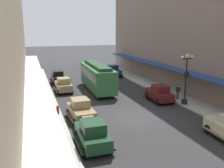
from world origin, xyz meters
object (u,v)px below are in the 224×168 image
(parked_car_1, at_px, (92,133))
(pedestrian_3, at_px, (178,92))
(parked_car_0, at_px, (159,93))
(parked_car_3, at_px, (58,77))
(parked_car_5, at_px, (63,85))
(streetcar, at_px, (97,76))
(pedestrian_0, at_px, (36,97))
(fire_hydrant, at_px, (58,110))
(pedestrian_2, at_px, (33,85))
(pedestrian_4, at_px, (34,78))
(parked_car_2, at_px, (113,70))
(pedestrian_1, at_px, (41,104))
(lamp_post_with_clock, at_px, (186,77))
(parked_car_6, at_px, (81,109))

(parked_car_1, distance_m, pedestrian_3, 13.86)
(parked_car_0, relative_size, parked_car_3, 1.01)
(parked_car_5, height_order, streetcar, streetcar)
(streetcar, bearing_deg, pedestrian_0, -148.57)
(fire_hydrant, xyz_separation_m, pedestrian_2, (-1.88, 9.38, 0.45))
(parked_car_1, height_order, pedestrian_4, parked_car_1)
(parked_car_2, relative_size, pedestrian_1, 2.56)
(pedestrian_1, distance_m, pedestrian_3, 14.55)
(parked_car_3, bearing_deg, parked_car_1, -90.45)
(parked_car_5, distance_m, pedestrian_2, 3.67)
(parked_car_1, relative_size, pedestrian_1, 2.56)
(parked_car_5, relative_size, pedestrian_2, 2.57)
(lamp_post_with_clock, bearing_deg, parked_car_2, 94.97)
(streetcar, bearing_deg, lamp_post_with_clock, -53.24)
(parked_car_1, bearing_deg, parked_car_2, 67.67)
(parked_car_6, height_order, fire_hydrant, parked_car_6)
(parked_car_3, bearing_deg, pedestrian_0, -108.16)
(pedestrian_0, relative_size, pedestrian_2, 1.00)
(parked_car_5, distance_m, pedestrian_1, 8.33)
(pedestrian_0, relative_size, pedestrian_3, 1.00)
(parked_car_6, relative_size, pedestrian_1, 2.58)
(parked_car_3, relative_size, pedestrian_0, 2.56)
(parked_car_2, xyz_separation_m, streetcar, (-5.25, -8.77, 0.96))
(pedestrian_2, bearing_deg, fire_hydrant, -78.67)
(parked_car_0, bearing_deg, pedestrian_2, 147.34)
(lamp_post_with_clock, height_order, pedestrian_3, lamp_post_with_clock)
(parked_car_0, bearing_deg, pedestrian_3, -11.21)
(fire_hydrant, bearing_deg, pedestrian_2, 101.33)
(parked_car_0, xyz_separation_m, pedestrian_2, (-12.93, 8.29, 0.07))
(parked_car_0, bearing_deg, pedestrian_4, 134.29)
(parked_car_0, height_order, streetcar, streetcar)
(parked_car_0, xyz_separation_m, pedestrian_1, (-12.49, -0.21, 0.07))
(pedestrian_3, bearing_deg, pedestrian_1, 179.24)
(parked_car_1, xyz_separation_m, parked_car_3, (0.16, 20.59, 0.00))
(pedestrian_2, bearing_deg, lamp_post_with_clock, -35.61)
(parked_car_3, xyz_separation_m, pedestrian_1, (-3.09, -12.85, 0.07))
(streetcar, height_order, pedestrian_0, streetcar)
(streetcar, xyz_separation_m, pedestrian_0, (-7.73, -4.72, -0.89))
(parked_car_6, bearing_deg, pedestrian_3, 11.93)
(pedestrian_4, bearing_deg, parked_car_1, -81.57)
(pedestrian_0, relative_size, pedestrian_4, 1.00)
(parked_car_1, relative_size, parked_car_2, 1.00)
(pedestrian_1, bearing_deg, parked_car_2, 51.54)
(parked_car_6, relative_size, fire_hydrant, 5.26)
(pedestrian_2, bearing_deg, pedestrian_0, -89.05)
(parked_car_5, bearing_deg, fire_hydrant, -101.25)
(parked_car_1, bearing_deg, parked_car_5, 89.17)
(pedestrian_4, bearing_deg, parked_car_2, 11.92)
(parked_car_6, distance_m, pedestrian_0, 6.14)
(streetcar, distance_m, pedestrian_3, 10.28)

